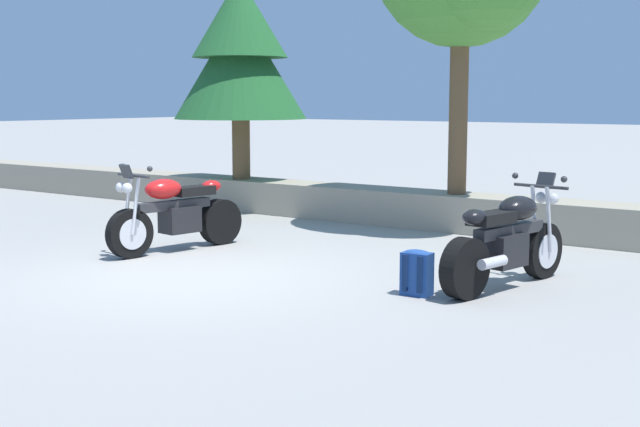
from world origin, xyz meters
name	(u,v)px	position (x,y,z in m)	size (l,w,h in m)	color
ground_plane	(189,276)	(0.00, 0.00, 0.00)	(120.00, 120.00, 0.00)	gray
stone_wall	(403,207)	(0.00, 4.80, 0.28)	(36.00, 0.80, 0.55)	gray
motorcycle_red_near_left	(175,214)	(-1.24, 1.03, 0.49)	(0.68, 2.06, 1.18)	black
motorcycle_black_centre	(508,242)	(3.16, 1.51, 0.49)	(0.71, 2.06, 1.18)	black
rider_backpack	(417,272)	(2.55, 0.65, 0.24)	(0.31, 0.27, 0.47)	navy
pine_tree_far_left	(240,51)	(-3.28, 4.73, 2.80)	(2.34, 2.34, 3.55)	brown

